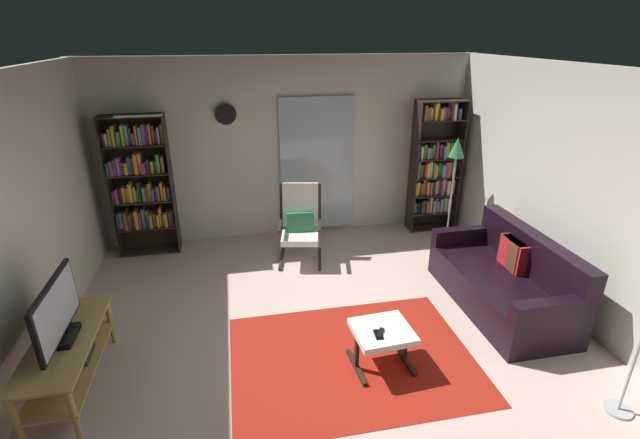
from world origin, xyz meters
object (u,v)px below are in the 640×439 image
object	(u,v)px
bookshelf_near_tv	(140,182)
floor_lamp_by_shelf	(456,157)
bookshelf_near_sofa	(435,167)
tv_remote	(380,333)
tv_stand	(69,355)
wall_clock	(226,114)
lounge_armchair	(300,221)
ottoman	(382,335)
television	(57,314)
cell_phone	(378,334)
leather_sofa	(505,281)

from	to	relation	value
bookshelf_near_tv	floor_lamp_by_shelf	size ratio (longest dim) A/B	1.22
bookshelf_near_sofa	tv_remote	distance (m)	3.52
tv_stand	wall_clock	xyz separation A→B (m)	(1.45, 2.86, 1.51)
lounge_armchair	floor_lamp_by_shelf	xyz separation A→B (m)	(2.18, 0.04, 0.76)
tv_remote	floor_lamp_by_shelf	size ratio (longest dim) A/B	0.09
tv_stand	ottoman	world-z (taller)	tv_stand
bookshelf_near_tv	wall_clock	distance (m)	1.47
tv_remote	television	bearing A→B (deg)	-155.11
ottoman	bookshelf_near_sofa	bearing A→B (deg)	58.64
ottoman	cell_phone	distance (m)	0.13
ottoman	wall_clock	size ratio (longest dim) A/B	1.90
ottoman	tv_remote	bearing A→B (deg)	-123.78
floor_lamp_by_shelf	bookshelf_near_tv	bearing A→B (deg)	172.29
bookshelf_near_tv	wall_clock	size ratio (longest dim) A/B	6.61
bookshelf_near_sofa	lounge_armchair	world-z (taller)	bookshelf_near_sofa
leather_sofa	wall_clock	size ratio (longest dim) A/B	6.28
wall_clock	cell_phone	bearing A→B (deg)	-69.43
cell_phone	wall_clock	distance (m)	3.71
bookshelf_near_sofa	cell_phone	xyz separation A→B (m)	(-1.83, -2.98, -0.59)
ottoman	tv_remote	world-z (taller)	tv_remote
tv_remote	leather_sofa	bearing A→B (deg)	55.10
tv_stand	bookshelf_near_tv	bearing A→B (deg)	84.44
cell_phone	floor_lamp_by_shelf	bearing A→B (deg)	56.01
bookshelf_near_sofa	wall_clock	bearing A→B (deg)	175.82
bookshelf_near_sofa	wall_clock	distance (m)	3.16
tv_stand	floor_lamp_by_shelf	distance (m)	5.05
ottoman	floor_lamp_by_shelf	xyz separation A→B (m)	(1.79, 2.33, 0.96)
tv_remote	cell_phone	world-z (taller)	tv_remote
lounge_armchair	tv_remote	distance (m)	2.39
bookshelf_near_sofa	floor_lamp_by_shelf	xyz separation A→B (m)	(0.02, -0.57, 0.30)
wall_clock	bookshelf_near_sofa	bearing A→B (deg)	-4.18
bookshelf_near_tv	cell_phone	distance (m)	3.87
tv_stand	wall_clock	bearing A→B (deg)	63.15
ottoman	wall_clock	world-z (taller)	wall_clock
cell_phone	floor_lamp_by_shelf	distance (m)	3.17
lounge_armchair	bookshelf_near_sofa	bearing A→B (deg)	15.63
television	cell_phone	bearing A→B (deg)	-6.92
tv_stand	tv_remote	distance (m)	2.69
bookshelf_near_tv	leather_sofa	xyz separation A→B (m)	(4.13, -2.22, -0.71)
tv_remote	cell_phone	bearing A→B (deg)	-118.68
bookshelf_near_tv	cell_phone	size ratio (longest dim) A/B	13.69
lounge_armchair	television	bearing A→B (deg)	-138.54
cell_phone	floor_lamp_by_shelf	size ratio (longest dim) A/B	0.09
ottoman	wall_clock	distance (m)	3.69
tv_stand	bookshelf_near_sofa	xyz separation A→B (m)	(4.48, 2.64, 0.65)
lounge_armchair	cell_phone	world-z (taller)	lounge_armchair
tv_stand	tv_remote	xyz separation A→B (m)	(2.67, -0.32, 0.07)
bookshelf_near_tv	bookshelf_near_sofa	xyz separation A→B (m)	(4.23, -0.01, -0.02)
leather_sofa	tv_remote	distance (m)	1.88
wall_clock	floor_lamp_by_shelf	bearing A→B (deg)	-14.48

